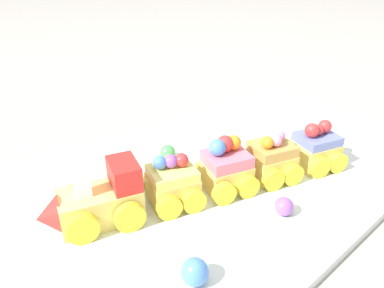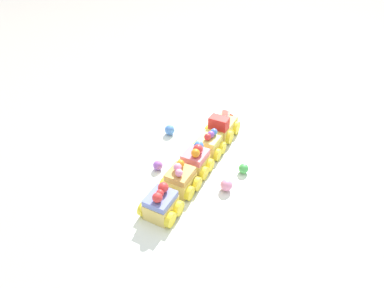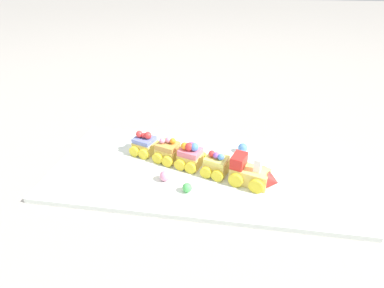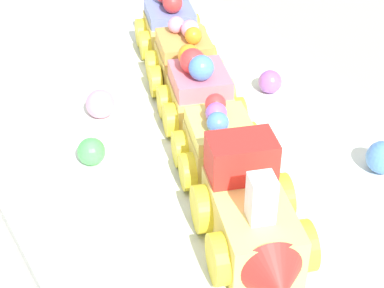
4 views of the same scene
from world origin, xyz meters
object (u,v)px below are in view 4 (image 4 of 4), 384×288
at_px(gumball_purple, 270,82).
at_px(cake_car_strawberry, 199,94).
at_px(cake_train_locomotive, 254,223).
at_px(gumball_pink, 100,104).
at_px(gumball_blue, 383,157).
at_px(cake_car_lemon, 220,146).
at_px(gumball_green, 91,151).
at_px(cake_car_caramel, 184,61).
at_px(cake_car_blueberry, 170,27).

bearing_deg(gumball_purple, cake_car_strawberry, -83.55).
relative_size(cake_train_locomotive, gumball_pink, 4.68).
bearing_deg(gumball_pink, gumball_blue, 40.82).
height_order(cake_car_lemon, gumball_purple, cake_car_lemon).
height_order(gumball_green, gumball_blue, gumball_blue).
bearing_deg(gumball_purple, cake_car_caramel, -131.46).
xyz_separation_m(cake_car_strawberry, gumball_pink, (-0.05, -0.07, -0.01)).
relative_size(cake_train_locomotive, gumball_green, 5.36).
xyz_separation_m(cake_car_caramel, cake_car_blueberry, (-0.07, 0.02, 0.00)).
xyz_separation_m(cake_car_lemon, gumball_green, (-0.06, -0.08, -0.01)).
xyz_separation_m(cake_train_locomotive, gumball_green, (-0.15, -0.06, -0.01)).
height_order(cake_car_strawberry, cake_car_caramel, cake_car_strawberry).
xyz_separation_m(cake_car_blueberry, gumball_green, (0.14, -0.15, -0.01)).
relative_size(gumball_pink, gumball_blue, 0.98).
height_order(cake_train_locomotive, cake_car_blueberry, cake_train_locomotive).
bearing_deg(cake_car_caramel, cake_car_strawberry, -0.73).
bearing_deg(cake_car_lemon, gumball_green, -107.44).
bearing_deg(cake_car_caramel, gumball_green, -41.94).
distance_m(cake_car_lemon, gumball_green, 0.10).
bearing_deg(gumball_blue, gumball_pink, -139.18).
bearing_deg(gumball_purple, cake_car_blueberry, -162.86).
xyz_separation_m(cake_train_locomotive, cake_car_caramel, (-0.22, 0.07, -0.00)).
bearing_deg(gumball_blue, gumball_purple, -178.14).
distance_m(cake_car_caramel, gumball_pink, 0.10).
bearing_deg(cake_car_blueberry, gumball_green, -28.06).
height_order(cake_car_strawberry, gumball_blue, cake_car_strawberry).
bearing_deg(gumball_pink, cake_car_lemon, 22.33).
bearing_deg(cake_car_strawberry, cake_train_locomotive, 0.24).
xyz_separation_m(cake_car_lemon, cake_car_blueberry, (-0.20, 0.07, 0.00)).
bearing_deg(cake_car_lemon, cake_car_blueberry, 179.95).
bearing_deg(gumball_blue, cake_car_caramel, -161.49).
height_order(cake_car_blueberry, gumball_green, cake_car_blueberry).
bearing_deg(gumball_pink, gumball_purple, 75.10).
height_order(cake_train_locomotive, gumball_blue, cake_train_locomotive).
bearing_deg(gumball_pink, cake_car_blueberry, 125.84).
relative_size(cake_car_lemon, gumball_blue, 3.12).
bearing_deg(cake_car_blueberry, cake_train_locomotive, 0.02).
distance_m(cake_train_locomotive, cake_car_blueberry, 0.31).
relative_size(cake_car_blueberry, gumball_purple, 3.72).
distance_m(gumball_pink, gumball_blue, 0.24).
bearing_deg(gumball_purple, gumball_pink, -104.90).
relative_size(gumball_green, gumball_blue, 0.86).
relative_size(cake_car_caramel, gumball_pink, 3.18).
xyz_separation_m(cake_car_lemon, gumball_blue, (0.07, 0.11, -0.01)).
bearing_deg(cake_car_caramel, cake_car_blueberry, -179.79).
bearing_deg(cake_train_locomotive, gumball_blue, 117.01).
relative_size(cake_car_lemon, gumball_purple, 3.72).
distance_m(cake_train_locomotive, gumball_green, 0.16).
bearing_deg(cake_car_blueberry, gumball_blue, 27.32).
distance_m(cake_car_lemon, gumball_pink, 0.13).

